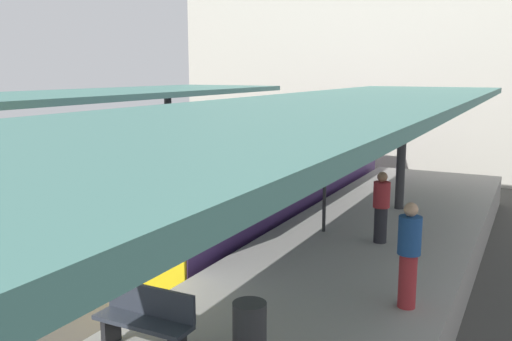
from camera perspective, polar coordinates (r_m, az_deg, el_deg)
The scene contains 13 objects.
ground_plane at distance 10.97m, azimuth -16.48°, elevation -15.48°, with size 80.00×80.00×0.00m, color #383835.
track_ballast at distance 10.93m, azimuth -16.51°, elevation -15.01°, with size 3.20×28.00×0.20m, color #4C4742.
rail_near_side at distance 11.34m, azimuth -19.27°, elevation -13.28°, with size 0.08×28.00×0.14m, color slate.
rail_far_side at distance 10.41m, azimuth -13.58°, elevation -15.15°, with size 0.08×28.00×0.14m, color slate.
commuter_train at distance 16.59m, azimuth 1.77°, elevation -0.02°, with size 2.78×13.29×3.10m.
canopy_left at distance 13.71m, azimuth -24.94°, elevation 6.52°, with size 4.18×21.00×3.14m.
canopy_right at distance 9.05m, azimuth 6.51°, elevation 6.18°, with size 4.18×21.00×3.17m.
platform_bench at distance 7.70m, azimuth -11.32°, elevation -14.69°, with size 1.40×0.41×0.86m.
platform_sign at distance 12.67m, azimuth 7.16°, elevation 0.80°, with size 0.90×0.08×2.21m.
litter_bin at distance 7.33m, azimuth -0.67°, elevation -16.38°, with size 0.44×0.44×0.80m, color #2D2D30.
passenger_near_bench at distance 9.00m, azimuth 15.52°, elevation -8.27°, with size 0.36×0.36×1.70m.
passenger_mid_platform at distance 12.23m, azimuth 12.82°, elevation -3.63°, with size 0.36×0.36×1.56m.
station_building_backdrop at distance 28.00m, azimuth 12.47°, elevation 11.69°, with size 18.00×6.00×11.00m, color beige.
Camera 1 is at (6.98, -7.05, 4.69)m, focal length 38.70 mm.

